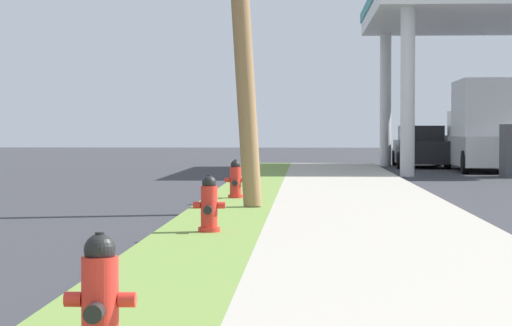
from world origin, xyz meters
TOP-DOWN VIEW (x-y plane):
  - fire_hydrant_nearest at (0.78, 4.64)m, footprint 0.42×0.37m
  - fire_hydrant_second at (0.72, 12.31)m, footprint 0.42×0.38m
  - fire_hydrant_third at (0.61, 19.11)m, footprint 0.42×0.37m
  - car_black_by_near_pump at (6.32, 39.09)m, footprint 2.06×4.55m
  - car_navy_by_far_pump at (9.57, 42.59)m, footprint 2.07×4.56m
  - truck_white_at_forecourt at (8.13, 35.53)m, footprint 2.27×6.45m

SIDE VIEW (x-z plane):
  - fire_hydrant_nearest at x=0.78m, z-range 0.07..0.82m
  - fire_hydrant_second at x=0.72m, z-range 0.07..0.82m
  - fire_hydrant_third at x=0.61m, z-range 0.07..0.82m
  - car_black_by_near_pump at x=6.32m, z-range -0.07..1.51m
  - car_navy_by_far_pump at x=9.57m, z-range -0.07..1.51m
  - truck_white_at_forecourt at x=8.13m, z-range -0.07..3.04m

